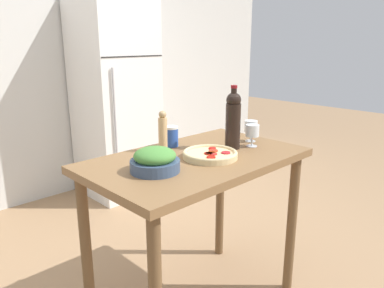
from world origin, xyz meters
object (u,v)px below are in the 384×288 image
Objects in this scene: wine_glass_near at (252,132)px; salad_bowl at (155,161)px; pepper_mill at (163,132)px; wine_glass_far at (251,127)px; homemade_pizza at (210,154)px; salt_canister at (171,136)px; wine_bottle at (233,119)px; refrigerator at (116,99)px.

wine_glass_near reaches higher than salad_bowl.
wine_glass_near is 0.50m from pepper_mill.
wine_glass_far reaches higher than homemade_pizza.
homemade_pizza is 0.30m from salt_canister.
wine_glass_far is 0.55× the size of salad_bowl.
wine_glass_near is (0.11, -0.05, -0.08)m from wine_bottle.
pepper_mill is at bearing -157.90° from salt_canister.
refrigerator is at bearing 80.57° from wine_glass_near.
salad_bowl is (-0.96, -1.81, 0.02)m from refrigerator.
homemade_pizza is 2.43× the size of salt_canister.
wine_bottle is at bearing -50.57° from salt_canister.
pepper_mill is 0.29m from homemade_pizza.
wine_bottle is 1.58× the size of pepper_mill.
salt_canister is (-0.22, 0.26, -0.11)m from wine_bottle.
refrigerator reaches higher than salt_canister.
refrigerator is at bearing 65.37° from pepper_mill.
wine_glass_far is 0.42m from homemade_pizza.
wine_glass_near is 0.55× the size of salad_bowl.
refrigerator is 14.92× the size of wine_glass_near.
refrigerator is 16.25× the size of salt_canister.
wine_glass_near is at bearing -3.13° from homemade_pizza.
wine_glass_far is 0.45× the size of homemade_pizza.
wine_glass_near is 0.57× the size of pepper_mill.
wine_glass_near is 0.45m from salt_canister.
refrigerator is at bearing 71.06° from homemade_pizza.
homemade_pizza is (-0.41, -0.06, -0.07)m from wine_glass_far.
wine_glass_far is 0.54m from pepper_mill.
wine_glass_far reaches higher than salt_canister.
wine_bottle reaches higher than wine_glass_far.
salt_canister is at bearing 148.98° from wine_glass_far.
homemade_pizza is (-0.32, 0.02, -0.07)m from wine_glass_near.
salt_canister is at bearing 90.03° from homemade_pizza.
salad_bowl reaches higher than homemade_pizza.
wine_bottle is 0.14m from wine_glass_near.
pepper_mill reaches higher than wine_glass_near.
pepper_mill is at bearing 143.72° from wine_bottle.
wine_glass_far is 0.48m from salt_canister.
wine_glass_far is 0.57× the size of pepper_mill.
pepper_mill reaches higher than homemade_pizza.
salad_bowl is 1.98× the size of salt_canister.
salad_bowl is (-0.55, -0.00, -0.11)m from wine_bottle.
homemade_pizza is at bearing -172.29° from wine_glass_far.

